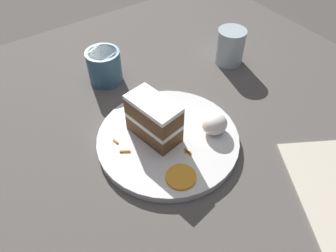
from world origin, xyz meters
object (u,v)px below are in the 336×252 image
at_px(cake_slice, 154,119).
at_px(coffee_mug, 104,65).
at_px(drinking_glass, 230,49).
at_px(orange_garnish, 181,177).
at_px(plate, 168,139).
at_px(menu_card, 336,196).
at_px(cream_dollop, 215,124).

distance_m(cake_slice, coffee_mug, 0.25).
relative_size(drinking_glass, coffee_mug, 1.13).
relative_size(orange_garnish, coffee_mug, 0.69).
height_order(cake_slice, coffee_mug, cake_slice).
relative_size(orange_garnish, drinking_glass, 0.61).
bearing_deg(cake_slice, drinking_glass, -169.01).
xyz_separation_m(orange_garnish, drinking_glass, (0.35, 0.26, 0.02)).
xyz_separation_m(plate, drinking_glass, (0.31, 0.15, 0.03)).
bearing_deg(drinking_glass, coffee_mug, 159.47).
xyz_separation_m(plate, cake_slice, (-0.02, 0.02, 0.06)).
height_order(plate, coffee_mug, coffee_mug).
distance_m(drinking_glass, coffee_mug, 0.34).
bearing_deg(cake_slice, plate, 122.54).
relative_size(coffee_mug, menu_card, 0.32).
height_order(cake_slice, drinking_glass, cake_slice).
bearing_deg(drinking_glass, menu_card, -105.81).
bearing_deg(orange_garnish, plate, 68.51).
relative_size(cream_dollop, menu_card, 0.21).
xyz_separation_m(plate, orange_garnish, (-0.04, -0.10, 0.01)).
bearing_deg(plate, orange_garnish, -111.49).
bearing_deg(coffee_mug, cake_slice, -92.50).
xyz_separation_m(cake_slice, cream_dollop, (0.11, -0.07, -0.03)).
xyz_separation_m(plate, cream_dollop, (0.09, -0.04, 0.03)).
bearing_deg(menu_card, plate, -28.13).
xyz_separation_m(cream_dollop, drinking_glass, (0.22, 0.20, 0.00)).
height_order(plate, cake_slice, cake_slice).
height_order(cake_slice, menu_card, cake_slice).
distance_m(cake_slice, orange_garnish, 0.13).
distance_m(plate, orange_garnish, 0.11).
bearing_deg(drinking_glass, plate, -153.98).
height_order(cake_slice, cream_dollop, cake_slice).
bearing_deg(orange_garnish, drinking_glass, 35.86).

